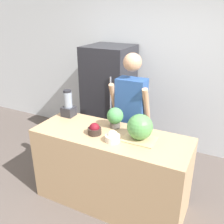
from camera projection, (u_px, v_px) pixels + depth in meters
The scene contains 11 objects.
ground_plane at pixel (97, 219), 2.80m from camera, with size 14.00×14.00×0.00m, color #564C47.
wall_back at pixel (158, 69), 3.95m from camera, with size 8.00×0.06×2.60m.
counter_island at pixel (111, 169), 2.90m from camera, with size 1.75×0.67×0.92m.
refrigerator at pixel (109, 98), 4.08m from camera, with size 0.70×0.72×1.67m.
person at pixel (131, 117), 3.20m from camera, with size 0.50×0.27×1.71m.
cutting_board at pixel (139, 139), 2.60m from camera, with size 0.35×0.25×0.01m.
watermelon at pixel (140, 127), 2.55m from camera, with size 0.27×0.27×0.27m.
bowl_cherries at pixel (95, 130), 2.71m from camera, with size 0.15×0.15×0.13m.
bowl_cream at pixel (113, 137), 2.56m from camera, with size 0.15×0.15×0.12m.
blender at pixel (68, 105), 3.14m from camera, with size 0.15×0.15×0.34m.
potted_plant at pixel (115, 117), 2.83m from camera, with size 0.19×0.19×0.24m.
Camera 1 is at (1.10, -1.82, 2.19)m, focal length 40.00 mm.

